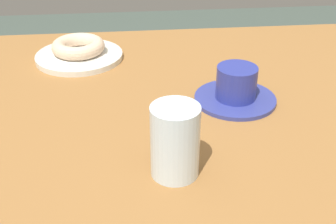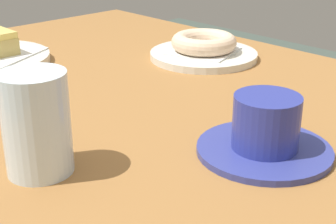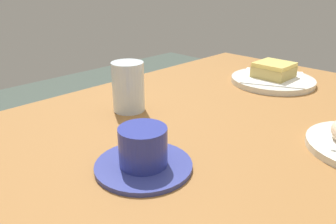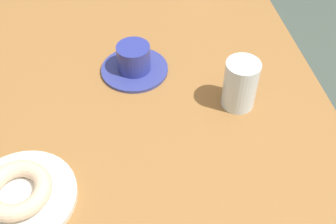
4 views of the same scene
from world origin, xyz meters
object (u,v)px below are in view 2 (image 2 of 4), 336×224
Objects in this scene: plate_sugar_ring at (204,55)px; water_glass at (36,123)px; donut_sugar_ring at (204,42)px; coffee_cup at (268,130)px.

plate_sugar_ring is 1.80× the size of water_glass.
donut_sugar_ring is at bearing 0.00° from plate_sugar_ring.
plate_sugar_ring is 0.38m from coffee_cup.
water_glass is (-0.17, 0.44, 0.05)m from plate_sugar_ring.
coffee_cup is at bearing -123.47° from water_glass.
coffee_cup is at bearing 143.51° from donut_sugar_ring.
water_glass reaches higher than donut_sugar_ring.
plate_sugar_ring is 0.02m from donut_sugar_ring.
donut_sugar_ring is (0.00, 0.00, 0.02)m from plate_sugar_ring.
donut_sugar_ring reaches higher than plate_sugar_ring.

